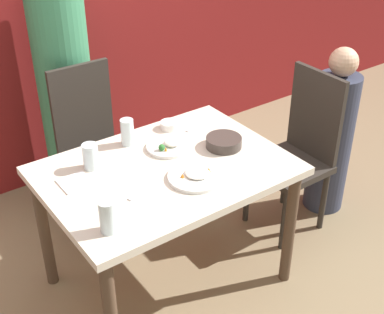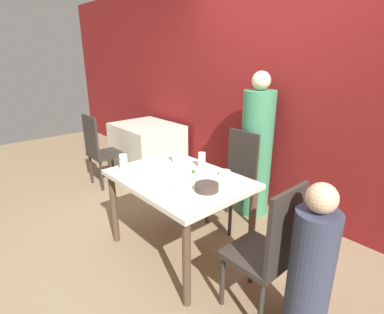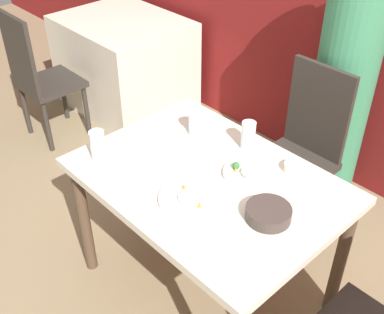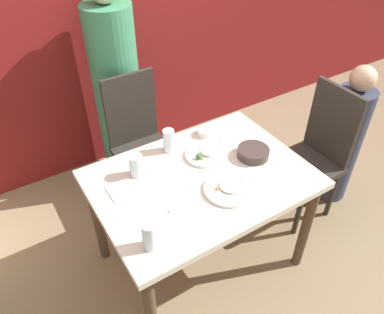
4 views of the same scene
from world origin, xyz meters
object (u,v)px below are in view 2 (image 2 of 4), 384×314
Objects in this scene: bowl_curry at (207,187)px; plate_rice_adult at (200,175)px; chair_adult_spot at (235,177)px; chair_child_spot at (268,250)px; glass_water_tall at (176,156)px; person_adult at (256,151)px; person_child at (310,275)px.

bowl_curry is 0.28m from plate_rice_adult.
chair_child_spot is (0.96, -0.78, 0.00)m from chair_adult_spot.
bowl_curry is at bearing -18.44° from glass_water_tall.
person_adult reaches higher than chair_child_spot.
chair_adult_spot reaches higher than glass_water_tall.
chair_child_spot is 0.29m from person_child.
person_adult is 12.26× the size of glass_water_tall.
chair_adult_spot is at bearing 64.54° from glass_water_tall.
chair_adult_spot is at bearing 102.00° from plate_rice_adult.
chair_child_spot is at bearing -180.00° from person_child.
glass_water_tall is at bearing -99.77° from chair_child_spot.
chair_adult_spot is 0.91× the size of person_child.
glass_water_tall is (-1.52, 0.21, 0.30)m from person_child.
chair_adult_spot is at bearing 148.05° from person_child.
person_adult is at bearing 73.30° from glass_water_tall.
glass_water_tall reaches higher than plate_rice_adult.
person_adult reaches higher than person_child.
person_child is (0.29, 0.00, -0.02)m from chair_child_spot.
person_adult is 0.94m from glass_water_tall.
chair_adult_spot and chair_child_spot have the same top height.
chair_child_spot reaches higher than bowl_curry.
bowl_curry is at bearing -31.95° from plate_rice_adult.
chair_child_spot is 1.48m from person_adult.
glass_water_tall is (-0.64, 0.21, 0.04)m from bowl_curry.
plate_rice_adult is (-0.24, 0.15, -0.01)m from bowl_curry.
glass_water_tall is at bearing -106.70° from person_adult.
chair_adult_spot is 1.47m from person_child.
chair_adult_spot is at bearing 115.60° from bowl_curry.
glass_water_tall is at bearing 170.86° from plate_rice_adult.
person_child is (1.25, -1.11, -0.22)m from person_adult.
chair_adult_spot reaches higher than bowl_curry.
chair_adult_spot is 0.39m from person_adult.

